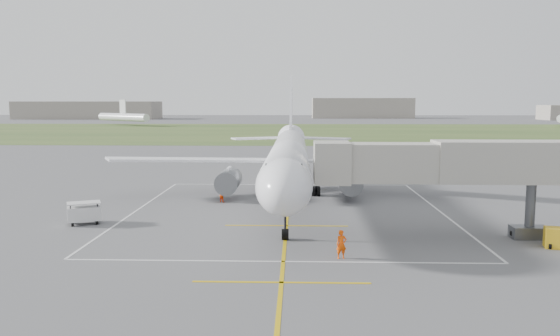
{
  "coord_description": "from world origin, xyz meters",
  "views": [
    {
      "loc": [
        0.85,
        -53.43,
        10.06
      ],
      "look_at": [
        -0.71,
        -4.0,
        4.0
      ],
      "focal_mm": 35.0,
      "sensor_mm": 36.0,
      "label": 1
    }
  ],
  "objects_px": {
    "baggage_cart": "(84,213)",
    "airliner": "(289,158)",
    "jet_bridge": "(501,175)",
    "ramp_worker_wing": "(222,194)",
    "gpu_unit": "(559,238)",
    "ramp_worker_nose": "(341,244)"
  },
  "relations": [
    {
      "from": "baggage_cart",
      "to": "airliner",
      "type": "bearing_deg",
      "value": 8.53
    },
    {
      "from": "jet_bridge",
      "to": "baggage_cart",
      "type": "bearing_deg",
      "value": 173.59
    },
    {
      "from": "baggage_cart",
      "to": "ramp_worker_wing",
      "type": "xyz_separation_m",
      "value": [
        10.0,
        10.12,
        -0.15
      ]
    },
    {
      "from": "jet_bridge",
      "to": "airliner",
      "type": "bearing_deg",
      "value": 137.81
    },
    {
      "from": "gpu_unit",
      "to": "ramp_worker_wing",
      "type": "bearing_deg",
      "value": 162.06
    },
    {
      "from": "ramp_worker_wing",
      "to": "ramp_worker_nose",
      "type": "bearing_deg",
      "value": 149.54
    },
    {
      "from": "ramp_worker_nose",
      "to": "baggage_cart",
      "type": "bearing_deg",
      "value": 143.27
    },
    {
      "from": "airliner",
      "to": "ramp_worker_wing",
      "type": "distance_m",
      "value": 7.61
    },
    {
      "from": "gpu_unit",
      "to": "ramp_worker_nose",
      "type": "relative_size",
      "value": 1.14
    },
    {
      "from": "airliner",
      "to": "gpu_unit",
      "type": "xyz_separation_m",
      "value": [
        18.93,
        -16.93,
        -3.7
      ]
    },
    {
      "from": "airliner",
      "to": "gpu_unit",
      "type": "relative_size",
      "value": 22.07
    },
    {
      "from": "ramp_worker_nose",
      "to": "gpu_unit",
      "type": "bearing_deg",
      "value": -1.12
    },
    {
      "from": "airliner",
      "to": "jet_bridge",
      "type": "bearing_deg",
      "value": -42.19
    },
    {
      "from": "airliner",
      "to": "ramp_worker_nose",
      "type": "relative_size",
      "value": 25.19
    },
    {
      "from": "jet_bridge",
      "to": "ramp_worker_wing",
      "type": "bearing_deg",
      "value": 148.43
    },
    {
      "from": "jet_bridge",
      "to": "baggage_cart",
      "type": "xyz_separation_m",
      "value": [
        -32.4,
        3.64,
        -3.82
      ]
    },
    {
      "from": "airliner",
      "to": "gpu_unit",
      "type": "distance_m",
      "value": 25.67
    },
    {
      "from": "airliner",
      "to": "gpu_unit",
      "type": "height_order",
      "value": "airliner"
    },
    {
      "from": "ramp_worker_nose",
      "to": "jet_bridge",
      "type": "bearing_deg",
      "value": 13.07
    },
    {
      "from": "airliner",
      "to": "baggage_cart",
      "type": "relative_size",
      "value": 15.49
    },
    {
      "from": "airliner",
      "to": "ramp_worker_wing",
      "type": "relative_size",
      "value": 30.08
    },
    {
      "from": "ramp_worker_nose",
      "to": "ramp_worker_wing",
      "type": "height_order",
      "value": "ramp_worker_nose"
    }
  ]
}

